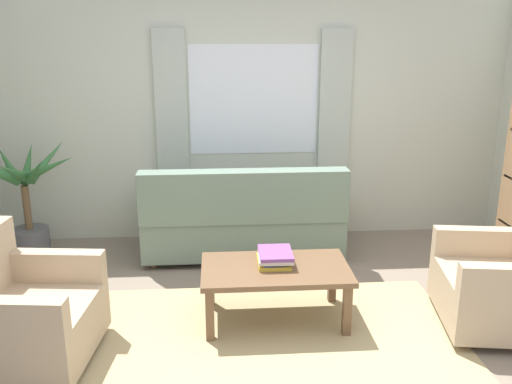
{
  "coord_description": "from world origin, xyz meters",
  "views": [
    {
      "loc": [
        -0.38,
        -3.42,
        2.13
      ],
      "look_at": [
        -0.08,
        0.7,
        0.92
      ],
      "focal_mm": 38.75,
      "sensor_mm": 36.0,
      "label": 1
    }
  ],
  "objects_px": {
    "potted_plant": "(26,203)",
    "coffee_table": "(275,274)",
    "armchair_right": "(508,282)",
    "armchair_left": "(19,313)",
    "book_stack_on_table": "(275,257)",
    "couch": "(243,220)"
  },
  "relations": [
    {
      "from": "couch",
      "to": "book_stack_on_table",
      "type": "height_order",
      "value": "couch"
    },
    {
      "from": "couch",
      "to": "armchair_right",
      "type": "height_order",
      "value": "couch"
    },
    {
      "from": "couch",
      "to": "armchair_left",
      "type": "relative_size",
      "value": 2.06
    },
    {
      "from": "coffee_table",
      "to": "potted_plant",
      "type": "relative_size",
      "value": 0.98
    },
    {
      "from": "armchair_right",
      "to": "book_stack_on_table",
      "type": "relative_size",
      "value": 2.73
    },
    {
      "from": "armchair_right",
      "to": "coffee_table",
      "type": "xyz_separation_m",
      "value": [
        -1.69,
        0.21,
        0.03
      ]
    },
    {
      "from": "couch",
      "to": "coffee_table",
      "type": "distance_m",
      "value": 1.3
    },
    {
      "from": "armchair_left",
      "to": "book_stack_on_table",
      "type": "height_order",
      "value": "armchair_left"
    },
    {
      "from": "couch",
      "to": "potted_plant",
      "type": "height_order",
      "value": "potted_plant"
    },
    {
      "from": "couch",
      "to": "book_stack_on_table",
      "type": "bearing_deg",
      "value": 98.4
    },
    {
      "from": "potted_plant",
      "to": "coffee_table",
      "type": "bearing_deg",
      "value": -31.89
    },
    {
      "from": "armchair_right",
      "to": "potted_plant",
      "type": "bearing_deg",
      "value": -103.66
    },
    {
      "from": "armchair_right",
      "to": "armchair_left",
      "type": "bearing_deg",
      "value": -78.01
    },
    {
      "from": "coffee_table",
      "to": "book_stack_on_table",
      "type": "bearing_deg",
      "value": 89.15
    },
    {
      "from": "coffee_table",
      "to": "book_stack_on_table",
      "type": "xyz_separation_m",
      "value": [
        0.0,
        0.07,
        0.11
      ]
    },
    {
      "from": "coffee_table",
      "to": "potted_plant",
      "type": "height_order",
      "value": "potted_plant"
    },
    {
      "from": "coffee_table",
      "to": "book_stack_on_table",
      "type": "relative_size",
      "value": 3.15
    },
    {
      "from": "potted_plant",
      "to": "book_stack_on_table",
      "type": "bearing_deg",
      "value": -30.64
    },
    {
      "from": "armchair_right",
      "to": "coffee_table",
      "type": "relative_size",
      "value": 0.87
    },
    {
      "from": "book_stack_on_table",
      "to": "armchair_right",
      "type": "bearing_deg",
      "value": -9.25
    },
    {
      "from": "armchair_left",
      "to": "coffee_table",
      "type": "relative_size",
      "value": 0.84
    },
    {
      "from": "couch",
      "to": "armchair_right",
      "type": "xyz_separation_m",
      "value": [
        1.87,
        -1.49,
        -0.01
      ]
    }
  ]
}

